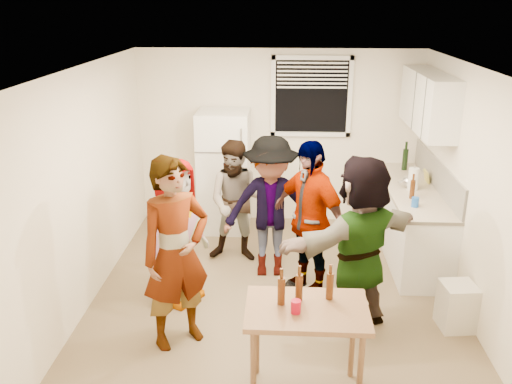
# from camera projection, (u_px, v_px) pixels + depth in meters

# --- Properties ---
(room) EXTENTS (4.00, 4.50, 2.50)m
(room) POSITION_uv_depth(u_px,v_px,m) (275.00, 295.00, 6.07)
(room) COLOR white
(room) RESTS_ON ground
(window) EXTENTS (1.12, 0.10, 1.06)m
(window) POSITION_uv_depth(u_px,v_px,m) (311.00, 97.00, 7.51)
(window) COLOR white
(window) RESTS_ON room
(refrigerator) EXTENTS (0.70, 0.70, 1.70)m
(refrigerator) POSITION_uv_depth(u_px,v_px,m) (224.00, 171.00, 7.59)
(refrigerator) COLOR white
(refrigerator) RESTS_ON ground
(counter_lower) EXTENTS (0.60, 2.20, 0.86)m
(counter_lower) POSITION_uv_depth(u_px,v_px,m) (409.00, 222.00, 6.93)
(counter_lower) COLOR white
(counter_lower) RESTS_ON ground
(countertop) EXTENTS (0.64, 2.22, 0.04)m
(countertop) POSITION_uv_depth(u_px,v_px,m) (413.00, 189.00, 6.78)
(countertop) COLOR beige
(countertop) RESTS_ON counter_lower
(backsplash) EXTENTS (0.03, 2.20, 0.36)m
(backsplash) POSITION_uv_depth(u_px,v_px,m) (437.00, 174.00, 6.70)
(backsplash) COLOR beige
(backsplash) RESTS_ON countertop
(upper_cabinets) EXTENTS (0.34, 1.60, 0.70)m
(upper_cabinets) POSITION_uv_depth(u_px,v_px,m) (428.00, 101.00, 6.60)
(upper_cabinets) COLOR white
(upper_cabinets) RESTS_ON room
(kettle) EXTENTS (0.28, 0.26, 0.19)m
(kettle) POSITION_uv_depth(u_px,v_px,m) (408.00, 187.00, 6.80)
(kettle) COLOR silver
(kettle) RESTS_ON countertop
(paper_towel) EXTENTS (0.13, 0.13, 0.28)m
(paper_towel) POSITION_uv_depth(u_px,v_px,m) (412.00, 189.00, 6.72)
(paper_towel) COLOR white
(paper_towel) RESTS_ON countertop
(wine_bottle) EXTENTS (0.07, 0.07, 0.29)m
(wine_bottle) POSITION_uv_depth(u_px,v_px,m) (404.00, 170.00, 7.49)
(wine_bottle) COLOR black
(wine_bottle) RESTS_ON countertop
(beer_bottle_counter) EXTENTS (0.06, 0.06, 0.22)m
(beer_bottle_counter) POSITION_uv_depth(u_px,v_px,m) (411.00, 198.00, 6.42)
(beer_bottle_counter) COLOR #47230C
(beer_bottle_counter) RESTS_ON countertop
(blue_cup) EXTENTS (0.08, 0.08, 0.11)m
(blue_cup) POSITION_uv_depth(u_px,v_px,m) (415.00, 207.00, 6.16)
(blue_cup) COLOR blue
(blue_cup) RESTS_ON countertop
(picture_frame) EXTENTS (0.02, 0.18, 0.15)m
(picture_frame) POSITION_uv_depth(u_px,v_px,m) (426.00, 176.00, 6.96)
(picture_frame) COLOR #CFC050
(picture_frame) RESTS_ON countertop
(trash_bin) EXTENTS (0.36, 0.36, 0.48)m
(trash_bin) POSITION_uv_depth(u_px,v_px,m) (457.00, 305.00, 5.40)
(trash_bin) COLOR silver
(trash_bin) RESTS_ON ground
(beer_bottle_table) EXTENTS (0.06, 0.06, 0.23)m
(beer_bottle_table) POSITION_uv_depth(u_px,v_px,m) (281.00, 304.00, 4.34)
(beer_bottle_table) COLOR #47230C
(beer_bottle_table) RESTS_ON serving_table
(red_cup) EXTENTS (0.08, 0.08, 0.11)m
(red_cup) POSITION_uv_depth(u_px,v_px,m) (296.00, 313.00, 4.22)
(red_cup) COLOR #A5081E
(red_cup) RESTS_ON serving_table
(guest_grey) EXTENTS (1.79, 1.52, 0.51)m
(guest_grey) POSITION_uv_depth(u_px,v_px,m) (180.00, 298.00, 6.00)
(guest_grey) COLOR gray
(guest_grey) RESTS_ON ground
(guest_stripe) EXTENTS (1.65, 1.89, 0.44)m
(guest_stripe) POSITION_uv_depth(u_px,v_px,m) (181.00, 339.00, 5.28)
(guest_stripe) COLOR #141933
(guest_stripe) RESTS_ON ground
(guest_back_left) EXTENTS (0.86, 1.59, 0.59)m
(guest_back_left) POSITION_uv_depth(u_px,v_px,m) (238.00, 258.00, 6.93)
(guest_back_left) COLOR brown
(guest_back_left) RESTS_ON ground
(guest_back_right) EXTENTS (1.16, 1.74, 0.63)m
(guest_back_right) POSITION_uv_depth(u_px,v_px,m) (270.00, 272.00, 6.57)
(guest_back_right) COLOR #44454A
(guest_back_right) RESTS_ON ground
(guest_black) EXTENTS (1.99, 1.95, 0.43)m
(guest_black) POSITION_uv_depth(u_px,v_px,m) (306.00, 290.00, 6.18)
(guest_black) COLOR black
(guest_black) RESTS_ON ground
(guest_orange) EXTENTS (2.37, 2.40, 0.53)m
(guest_orange) POSITION_uv_depth(u_px,v_px,m) (354.00, 323.00, 5.54)
(guest_orange) COLOR #E37B44
(guest_orange) RESTS_ON ground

